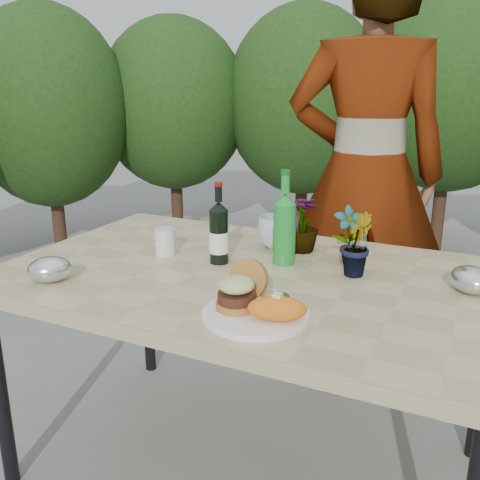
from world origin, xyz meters
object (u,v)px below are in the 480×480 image
at_px(dinner_plate, 255,315).
at_px(wine_bottle, 219,234).
at_px(person, 366,175).
at_px(patio_table, 251,289).

relative_size(dinner_plate, wine_bottle, 1.02).
bearing_deg(person, dinner_plate, 74.18).
distance_m(patio_table, person, 0.91).
height_order(dinner_plate, person, person).
relative_size(dinner_plate, person, 0.15).
distance_m(dinner_plate, person, 1.18).
distance_m(dinner_plate, wine_bottle, 0.46).
xyz_separation_m(patio_table, dinner_plate, (0.15, -0.31, 0.06)).
xyz_separation_m(patio_table, person, (0.16, 0.86, 0.25)).
relative_size(patio_table, wine_bottle, 5.81).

